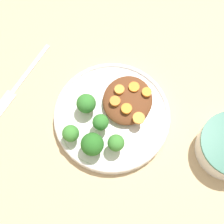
{
  "coord_description": "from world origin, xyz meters",
  "views": [
    {
      "loc": [
        -0.22,
        -0.08,
        0.64
      ],
      "look_at": [
        0.0,
        0.0,
        0.04
      ],
      "focal_mm": 50.0,
      "sensor_mm": 36.0,
      "label": 1
    }
  ],
  "objects": [
    {
      "name": "ground_plane",
      "position": [
        0.0,
        0.0,
        0.0
      ],
      "size": [
        4.0,
        4.0,
        0.0
      ],
      "primitive_type": "plane",
      "color": "tan"
    },
    {
      "name": "plate",
      "position": [
        0.0,
        0.0,
        0.01
      ],
      "size": [
        0.25,
        0.25,
        0.03
      ],
      "color": "white",
      "rests_on": "ground_plane"
    },
    {
      "name": "stew_mound",
      "position": [
        0.04,
        -0.02,
        0.03
      ],
      "size": [
        0.11,
        0.11,
        0.03
      ],
      "primitive_type": "ellipsoid",
      "color": "brown",
      "rests_on": "plate"
    },
    {
      "name": "broccoli_floret_0",
      "position": [
        -0.01,
        0.05,
        0.05
      ],
      "size": [
        0.04,
        0.04,
        0.05
      ],
      "color": "#7FA85B",
      "rests_on": "plate"
    },
    {
      "name": "broccoli_floret_1",
      "position": [
        -0.07,
        -0.03,
        0.05
      ],
      "size": [
        0.03,
        0.03,
        0.05
      ],
      "color": "#759E51",
      "rests_on": "plate"
    },
    {
      "name": "broccoli_floret_2",
      "position": [
        -0.08,
        0.01,
        0.06
      ],
      "size": [
        0.05,
        0.05,
        0.06
      ],
      "color": "#759E51",
      "rests_on": "plate"
    },
    {
      "name": "broccoli_floret_3",
      "position": [
        -0.08,
        0.06,
        0.05
      ],
      "size": [
        0.03,
        0.03,
        0.05
      ],
      "color": "#7FA85B",
      "rests_on": "plate"
    },
    {
      "name": "broccoli_floret_4",
      "position": [
        -0.03,
        0.01,
        0.05
      ],
      "size": [
        0.03,
        0.03,
        0.05
      ],
      "color": "#7FA85B",
      "rests_on": "plate"
    },
    {
      "name": "carrot_slice_0",
      "position": [
        0.06,
        -0.06,
        0.05
      ],
      "size": [
        0.02,
        0.02,
        0.01
      ],
      "primitive_type": "cylinder",
      "color": "orange",
      "rests_on": "stew_mound"
    },
    {
      "name": "carrot_slice_1",
      "position": [
        0.02,
        0.0,
        0.05
      ],
      "size": [
        0.02,
        0.02,
        0.01
      ],
      "primitive_type": "cylinder",
      "color": "orange",
      "rests_on": "stew_mound"
    },
    {
      "name": "carrot_slice_2",
      "position": [
        0.01,
        -0.03,
        0.05
      ],
      "size": [
        0.02,
        0.02,
        0.01
      ],
      "primitive_type": "cylinder",
      "color": "orange",
      "rests_on": "stew_mound"
    },
    {
      "name": "carrot_slice_3",
      "position": [
        0.05,
        -0.0,
        0.05
      ],
      "size": [
        0.02,
        0.02,
        0.01
      ],
      "primitive_type": "cylinder",
      "color": "orange",
      "rests_on": "stew_mound"
    },
    {
      "name": "carrot_slice_4",
      "position": [
        0.06,
        -0.03,
        0.05
      ],
      "size": [
        0.02,
        0.02,
        0.0
      ],
      "primitive_type": "cylinder",
      "color": "orange",
      "rests_on": "stew_mound"
    },
    {
      "name": "carrot_slice_5",
      "position": [
        0.0,
        -0.06,
        0.05
      ],
      "size": [
        0.02,
        0.02,
        0.01
      ],
      "primitive_type": "cylinder",
      "color": "orange",
      "rests_on": "stew_mound"
    },
    {
      "name": "fork",
      "position": [
        0.0,
        0.23,
        0.0
      ],
      "size": [
        0.2,
        0.06,
        0.01
      ],
      "rotation": [
        0.0,
        0.0,
        9.24
      ],
      "color": "silver",
      "rests_on": "ground_plane"
    }
  ]
}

